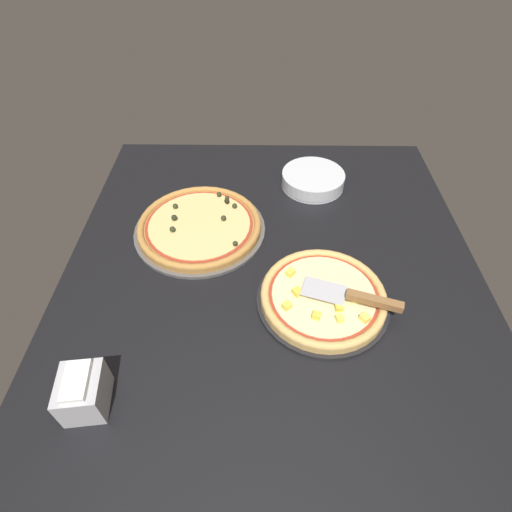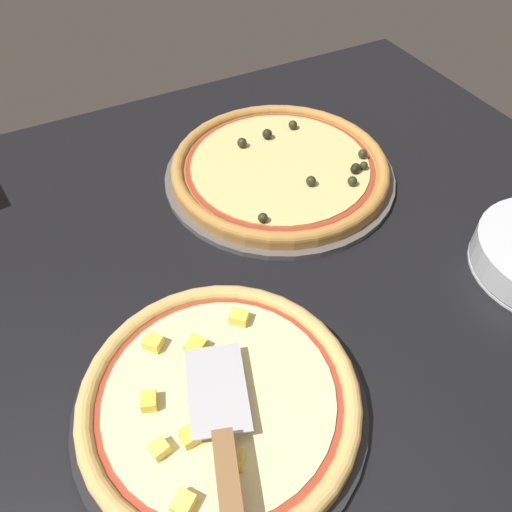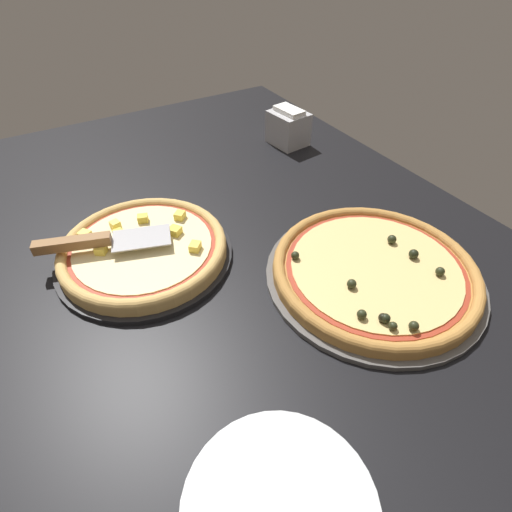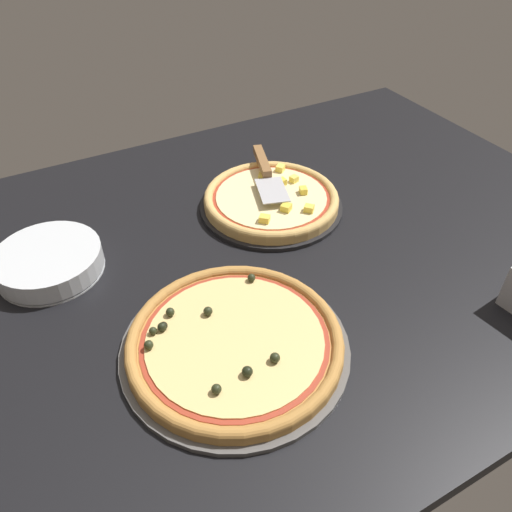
# 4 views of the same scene
# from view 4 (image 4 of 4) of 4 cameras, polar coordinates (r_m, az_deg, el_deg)

# --- Properties ---
(ground_plane) EXTENTS (1.52, 1.17, 0.04)m
(ground_plane) POSITION_cam_4_polar(r_m,az_deg,el_deg) (1.13, 3.92, 1.22)
(ground_plane) COLOR black
(pizza_pan_front) EXTENTS (0.34, 0.34, 0.01)m
(pizza_pan_front) POSITION_cam_4_polar(r_m,az_deg,el_deg) (1.21, 1.73, 5.78)
(pizza_pan_front) COLOR black
(pizza_pan_front) RESTS_ON ground_plane
(pizza_front) EXTENTS (0.32, 0.32, 0.04)m
(pizza_front) POSITION_cam_4_polar(r_m,az_deg,el_deg) (1.20, 1.77, 6.58)
(pizza_front) COLOR #DBAD60
(pizza_front) RESTS_ON pizza_pan_front
(pizza_pan_back) EXTENTS (0.40, 0.40, 0.01)m
(pizza_pan_back) POSITION_cam_4_polar(r_m,az_deg,el_deg) (0.89, -2.40, -10.39)
(pizza_pan_back) COLOR #565451
(pizza_pan_back) RESTS_ON ground_plane
(pizza_back) EXTENTS (0.38, 0.38, 0.04)m
(pizza_back) POSITION_cam_4_polar(r_m,az_deg,el_deg) (0.88, -2.45, -9.66)
(pizza_back) COLOR #B77F3D
(pizza_back) RESTS_ON pizza_pan_back
(serving_spatula) EXTENTS (0.12, 0.25, 0.02)m
(serving_spatula) POSITION_cam_4_polar(r_m,az_deg,el_deg) (1.27, 0.95, 10.12)
(serving_spatula) COLOR #B7B7BC
(serving_spatula) RESTS_ON pizza_front
(plate_stack) EXTENTS (0.22, 0.22, 0.05)m
(plate_stack) POSITION_cam_4_polar(r_m,az_deg,el_deg) (1.11, -22.56, -0.58)
(plate_stack) COLOR silver
(plate_stack) RESTS_ON ground_plane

